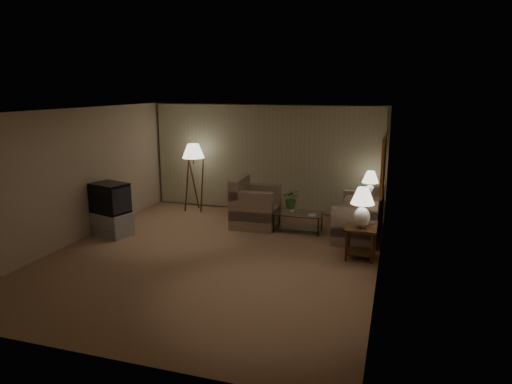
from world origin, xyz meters
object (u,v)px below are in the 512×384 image
(armchair, at_px, (256,207))
(floor_lamp, at_px, (194,176))
(table_lamp_far, at_px, (370,183))
(table_lamp_near, at_px, (362,204))
(coffee_table, at_px, (298,219))
(side_table_near, at_px, (361,237))
(sofa, at_px, (359,218))
(crt_tv, at_px, (110,198))
(tv_cabinet, at_px, (112,224))
(ottoman, at_px, (258,208))
(side_table_far, at_px, (369,208))
(vase, at_px, (291,209))

(armchair, distance_m, floor_lamp, 2.10)
(table_lamp_far, bearing_deg, table_lamp_near, -90.00)
(table_lamp_near, height_order, coffee_table, table_lamp_near)
(table_lamp_far, bearing_deg, floor_lamp, -179.20)
(armchair, bearing_deg, side_table_near, -121.83)
(sofa, xyz_separation_m, floor_lamp, (-4.19, 0.82, 0.51))
(armchair, xyz_separation_m, side_table_near, (2.46, -1.37, -0.02))
(coffee_table, distance_m, crt_tv, 4.06)
(sofa, height_order, crt_tv, crt_tv)
(sofa, xyz_separation_m, tv_cabinet, (-5.05, -1.54, -0.14))
(tv_cabinet, bearing_deg, ottoman, 58.42)
(side_table_far, bearing_deg, ottoman, -178.23)
(vase, bearing_deg, floor_lamp, 161.56)
(sofa, distance_m, ottoman, 2.61)
(sofa, distance_m, side_table_near, 1.36)
(armchair, bearing_deg, ottoman, 9.75)
(armchair, xyz_separation_m, coffee_table, (1.01, -0.12, -0.16))
(side_table_near, distance_m, ottoman, 3.40)
(armchair, distance_m, tv_cabinet, 3.16)
(sofa, distance_m, vase, 1.45)
(coffee_table, xyz_separation_m, crt_tv, (-3.76, -1.44, 0.54))
(tv_cabinet, bearing_deg, side_table_near, 18.26)
(side_table_far, xyz_separation_m, vase, (-1.59, -0.98, 0.08))
(tv_cabinet, relative_size, vase, 6.58)
(tv_cabinet, bearing_deg, vase, 37.92)
(armchair, relative_size, side_table_far, 1.88)
(side_table_far, height_order, table_lamp_far, table_lamp_far)
(table_lamp_near, relative_size, vase, 5.10)
(armchair, bearing_deg, crt_tv, 116.84)
(side_table_near, relative_size, side_table_far, 1.00)
(side_table_far, height_order, vase, side_table_far)
(table_lamp_near, bearing_deg, side_table_near, 90.00)
(coffee_table, distance_m, ottoman, 1.49)
(side_table_near, bearing_deg, armchair, 150.87)
(armchair, height_order, table_lamp_near, table_lamp_near)
(table_lamp_near, height_order, vase, table_lamp_near)
(coffee_table, relative_size, vase, 7.65)
(side_table_far, xyz_separation_m, tv_cabinet, (-5.20, -2.42, -0.15))
(floor_lamp, xyz_separation_m, ottoman, (1.72, -0.02, -0.70))
(tv_cabinet, xyz_separation_m, crt_tv, (0.00, 0.00, 0.57))
(sofa, relative_size, coffee_table, 1.65)
(table_lamp_far, height_order, ottoman, table_lamp_far)
(coffee_table, relative_size, floor_lamp, 0.65)
(crt_tv, xyz_separation_m, vase, (3.61, 1.44, -0.33))
(armchair, relative_size, tv_cabinet, 1.18)
(table_lamp_near, xyz_separation_m, floor_lamp, (-4.34, 2.17, -0.14))
(armchair, bearing_deg, coffee_table, -99.37)
(side_table_near, height_order, table_lamp_near, table_lamp_near)
(armchair, xyz_separation_m, floor_lamp, (-1.89, 0.80, 0.46))
(ottoman, bearing_deg, vase, -40.93)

